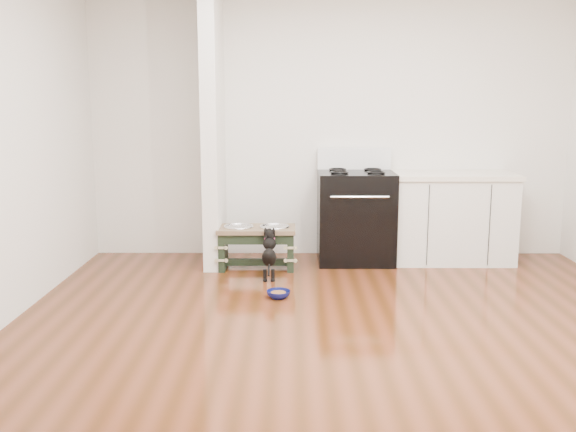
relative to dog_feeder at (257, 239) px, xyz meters
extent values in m
plane|color=#44210C|center=(0.74, -1.85, -0.29)|extent=(5.00, 5.00, 0.00)
plane|color=silver|center=(0.74, 0.65, 1.06)|extent=(5.00, 0.00, 5.00)
plane|color=silver|center=(0.74, -4.35, 1.06)|extent=(5.00, 0.00, 5.00)
cube|color=silver|center=(-0.43, 0.25, 1.06)|extent=(0.15, 0.80, 2.70)
cube|color=black|center=(0.99, 0.30, 0.17)|extent=(0.76, 0.65, 0.92)
cube|color=black|center=(0.99, -0.01, 0.11)|extent=(0.58, 0.02, 0.50)
cylinder|color=silver|center=(0.99, -0.05, 0.43)|extent=(0.56, 0.02, 0.02)
cube|color=white|center=(0.99, 0.58, 0.74)|extent=(0.76, 0.08, 0.22)
torus|color=black|center=(0.81, 0.16, 0.64)|extent=(0.18, 0.18, 0.02)
torus|color=black|center=(1.17, 0.16, 0.64)|extent=(0.18, 0.18, 0.02)
torus|color=black|center=(0.81, 0.44, 0.64)|extent=(0.18, 0.18, 0.02)
torus|color=black|center=(1.17, 0.44, 0.64)|extent=(0.18, 0.18, 0.02)
cube|color=silver|center=(1.97, 0.33, 0.14)|extent=(1.20, 0.60, 0.86)
cube|color=beige|center=(1.97, 0.33, 0.59)|extent=(1.24, 0.64, 0.05)
cube|color=black|center=(1.97, 0.07, -0.24)|extent=(1.20, 0.06, 0.10)
cube|color=black|center=(-0.33, 0.01, -0.11)|extent=(0.06, 0.36, 0.37)
cube|color=black|center=(0.33, 0.01, -0.11)|extent=(0.06, 0.36, 0.37)
cube|color=black|center=(0.00, -0.16, 0.03)|extent=(0.60, 0.03, 0.09)
cube|color=black|center=(0.00, 0.01, -0.23)|extent=(0.60, 0.06, 0.06)
cube|color=brown|center=(0.00, 0.01, 0.10)|extent=(0.75, 0.40, 0.04)
cylinder|color=silver|center=(-0.18, 0.01, 0.10)|extent=(0.26, 0.26, 0.05)
cylinder|color=silver|center=(0.18, 0.01, 0.10)|extent=(0.26, 0.26, 0.05)
torus|color=silver|center=(-0.18, 0.01, 0.12)|extent=(0.29, 0.29, 0.02)
torus|color=silver|center=(0.18, 0.01, 0.12)|extent=(0.29, 0.29, 0.02)
cylinder|color=black|center=(0.10, -0.46, -0.24)|extent=(0.03, 0.03, 0.11)
cylinder|color=black|center=(0.17, -0.46, -0.24)|extent=(0.03, 0.03, 0.11)
sphere|color=black|center=(0.10, -0.47, -0.28)|extent=(0.04, 0.04, 0.04)
sphere|color=black|center=(0.17, -0.47, -0.28)|extent=(0.04, 0.04, 0.04)
ellipsoid|color=black|center=(0.13, -0.39, -0.09)|extent=(0.13, 0.31, 0.27)
sphere|color=black|center=(0.13, -0.29, 0.02)|extent=(0.12, 0.12, 0.12)
sphere|color=black|center=(0.13, -0.25, 0.10)|extent=(0.11, 0.11, 0.11)
sphere|color=black|center=(0.10, -0.18, 0.10)|extent=(0.04, 0.04, 0.04)
sphere|color=black|center=(0.17, -0.18, 0.10)|extent=(0.04, 0.04, 0.04)
cylinder|color=black|center=(0.13, -0.50, -0.18)|extent=(0.02, 0.09, 0.10)
torus|color=#D03D71|center=(0.13, -0.27, 0.06)|extent=(0.10, 0.07, 0.09)
imported|color=#0B104F|center=(0.23, -0.95, -0.26)|extent=(0.25, 0.25, 0.06)
cylinder|color=#5A3419|center=(0.23, -0.95, -0.26)|extent=(0.13, 0.13, 0.03)
camera|label=1|loc=(0.34, -6.12, 1.34)|focal=40.00mm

